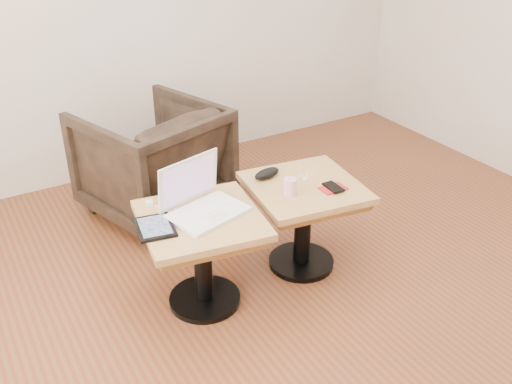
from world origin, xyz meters
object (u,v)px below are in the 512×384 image
striped_cup (290,187)px  armchair (153,161)px  side_table_left (202,239)px  side_table_right (304,205)px  laptop (202,202)px

striped_cup → armchair: size_ratio=0.11×
striped_cup → armchair: (-0.36, 1.08, -0.20)m
striped_cup → side_table_left: bearing=176.2°
side_table_right → laptop: (-0.61, 0.02, 0.19)m
side_table_left → armchair: size_ratio=0.82×
side_table_left → side_table_right: 0.64m
side_table_right → armchair: size_ratio=0.80×
side_table_left → side_table_right: bearing=10.4°
armchair → striped_cup: bearing=90.9°
armchair → side_table_right: bearing=98.1°
armchair → laptop: bearing=65.7°
laptop → striped_cup: bearing=-23.8°
laptop → side_table_right: bearing=-17.2°
striped_cup → armchair: 1.15m
side_table_left → armchair: bearing=90.9°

